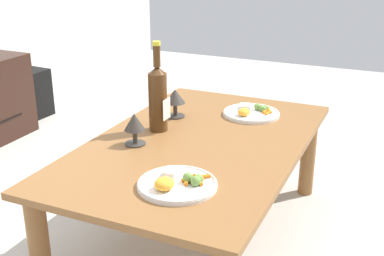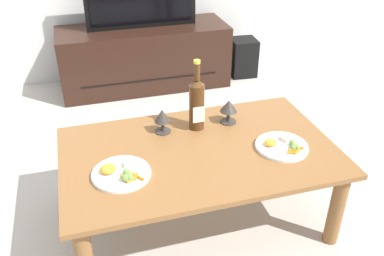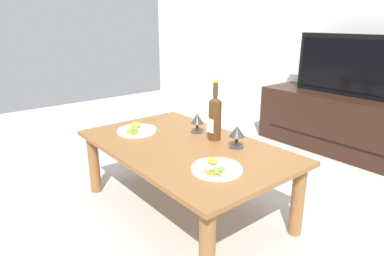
{
  "view_description": "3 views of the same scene",
  "coord_description": "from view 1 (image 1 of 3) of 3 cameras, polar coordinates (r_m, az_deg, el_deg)",
  "views": [
    {
      "loc": [
        -1.64,
        -0.71,
        1.16
      ],
      "look_at": [
        -0.03,
        0.01,
        0.49
      ],
      "focal_mm": 46.9,
      "sensor_mm": 36.0,
      "label": 1
    },
    {
      "loc": [
        -0.48,
        -1.53,
        1.51
      ],
      "look_at": [
        -0.01,
        0.08,
        0.5
      ],
      "focal_mm": 38.91,
      "sensor_mm": 36.0,
      "label": 2
    },
    {
      "loc": [
        1.43,
        -1.11,
        1.11
      ],
      "look_at": [
        -0.01,
        0.07,
        0.51
      ],
      "focal_mm": 31.28,
      "sensor_mm": 36.0,
      "label": 3
    }
  ],
  "objects": [
    {
      "name": "ground_plane",
      "position": [
        2.13,
        0.65,
        -12.23
      ],
      "size": [
        6.4,
        6.4,
        0.0
      ],
      "primitive_type": "plane",
      "color": "#B7B2A8"
    },
    {
      "name": "dining_table",
      "position": [
        1.96,
        0.69,
        -3.27
      ],
      "size": [
        1.27,
        0.77,
        0.43
      ],
      "color": "brown",
      "rests_on": "ground_plane"
    },
    {
      "name": "floor_speaker",
      "position": [
        3.63,
        -17.9,
        3.77
      ],
      "size": [
        0.23,
        0.23,
        0.33
      ],
      "primitive_type": "cube",
      "rotation": [
        0.0,
        0.0,
        -0.06
      ],
      "color": "black",
      "rests_on": "ground_plane"
    },
    {
      "name": "wine_bottle",
      "position": [
        2.01,
        -3.91,
        3.64
      ],
      "size": [
        0.08,
        0.08,
        0.36
      ],
      "color": "#4C2D14",
      "rests_on": "dining_table"
    },
    {
      "name": "goblet_left",
      "position": [
        1.89,
        -6.56,
        0.46
      ],
      "size": [
        0.08,
        0.08,
        0.12
      ],
      "color": "#38332D",
      "rests_on": "dining_table"
    },
    {
      "name": "goblet_right",
      "position": [
        2.17,
        -1.93,
        3.43
      ],
      "size": [
        0.09,
        0.09,
        0.13
      ],
      "color": "#38332D",
      "rests_on": "dining_table"
    },
    {
      "name": "dinner_plate_left",
      "position": [
        1.58,
        -1.68,
        -6.31
      ],
      "size": [
        0.25,
        0.25,
        0.05
      ],
      "color": "white",
      "rests_on": "dining_table"
    },
    {
      "name": "dinner_plate_right",
      "position": [
        2.23,
        6.77,
        1.75
      ],
      "size": [
        0.25,
        0.25,
        0.04
      ],
      "color": "white",
      "rests_on": "dining_table"
    }
  ]
}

